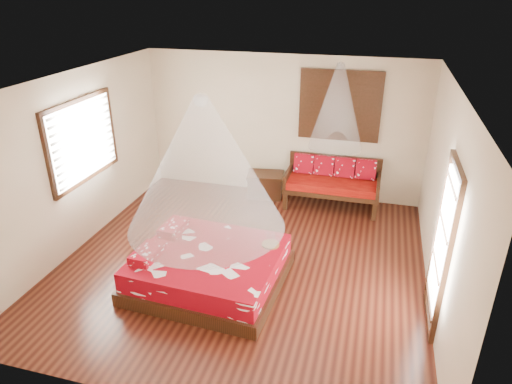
{
  "coord_description": "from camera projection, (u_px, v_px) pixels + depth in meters",
  "views": [
    {
      "loc": [
        1.79,
        -5.77,
        4.02
      ],
      "look_at": [
        0.16,
        0.18,
        1.15
      ],
      "focal_mm": 32.0,
      "sensor_mm": 36.0,
      "label": 1
    }
  ],
  "objects": [
    {
      "name": "wine_tray",
      "position": [
        271.0,
        242.0,
        6.65
      ],
      "size": [
        0.26,
        0.26,
        0.21
      ],
      "rotation": [
        0.0,
        0.0,
        -0.14
      ],
      "color": "brown",
      "rests_on": "bed"
    },
    {
      "name": "glazed_door",
      "position": [
        441.0,
        247.0,
        5.55
      ],
      "size": [
        0.08,
        1.02,
        2.16
      ],
      "color": "black",
      "rests_on": "floor"
    },
    {
      "name": "storage_chest",
      "position": [
        265.0,
        185.0,
        9.27
      ],
      "size": [
        0.78,
        0.62,
        0.49
      ],
      "rotation": [
        0.0,
        0.0,
        0.14
      ],
      "color": "black",
      "rests_on": "floor"
    },
    {
      "name": "daybed",
      "position": [
        333.0,
        181.0,
        8.77
      ],
      "size": [
        1.79,
        0.8,
        0.95
      ],
      "color": "black",
      "rests_on": "floor"
    },
    {
      "name": "mosquito_net_daybed",
      "position": [
        338.0,
        107.0,
        8.04
      ],
      "size": [
        0.98,
        0.98,
        1.5
      ],
      "primitive_type": "cone",
      "color": "white",
      "rests_on": "ceiling"
    },
    {
      "name": "room",
      "position": [
        242.0,
        180.0,
        6.58
      ],
      "size": [
        5.54,
        5.54,
        2.84
      ],
      "color": "black",
      "rests_on": "ground"
    },
    {
      "name": "shutter_panel",
      "position": [
        340.0,
        106.0,
        8.49
      ],
      "size": [
        1.52,
        0.06,
        1.32
      ],
      "color": "black",
      "rests_on": "wall_back"
    },
    {
      "name": "window_left",
      "position": [
        83.0,
        140.0,
        7.28
      ],
      "size": [
        0.1,
        1.74,
        1.34
      ],
      "color": "black",
      "rests_on": "wall_left"
    },
    {
      "name": "bed",
      "position": [
        208.0,
        267.0,
        6.59
      ],
      "size": [
        2.16,
        1.98,
        0.64
      ],
      "rotation": [
        0.0,
        0.0,
        -0.06
      ],
      "color": "black",
      "rests_on": "floor"
    },
    {
      "name": "mosquito_net_main",
      "position": [
        204.0,
        165.0,
        5.91
      ],
      "size": [
        2.14,
        2.14,
        1.8
      ],
      "primitive_type": "cone",
      "color": "white",
      "rests_on": "ceiling"
    }
  ]
}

